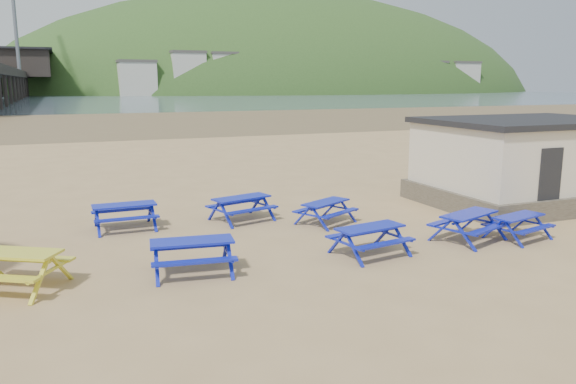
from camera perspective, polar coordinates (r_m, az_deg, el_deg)
name	(u,v)px	position (r m, az deg, el deg)	size (l,w,h in m)	color
ground	(273,237)	(16.47, -1.58, -4.63)	(400.00, 400.00, 0.00)	tan
wet_sand	(110,120)	(70.21, -17.65, 6.96)	(400.00, 400.00, 0.00)	brown
sea	(77,97)	(184.99, -20.63, 9.04)	(400.00, 400.00, 0.00)	#4B5E6C
picnic_table_blue_a	(125,217)	(17.99, -16.24, -2.42)	(1.90, 1.54, 0.79)	#1A28A2
picnic_table_blue_b	(242,209)	(18.40, -4.73, -1.71)	(2.22, 1.96, 0.79)	#1A28A2
picnic_table_blue_c	(326,212)	(18.02, 3.84, -2.08)	(2.16, 2.02, 0.72)	#1A28A2
picnic_table_blue_d	(193,257)	(13.55, -9.68, -6.48)	(2.12, 1.80, 0.81)	#1A28A2
picnic_table_blue_e	(468,227)	(16.86, 17.86, -3.38)	(2.32, 2.10, 0.80)	#1A28A2
picnic_table_blue_f	(518,227)	(17.53, 22.32, -3.32)	(1.92, 1.68, 0.70)	#1A28A2
picnic_table_yellow	(13,270)	(13.73, -26.14, -7.16)	(2.60, 2.46, 0.86)	gold
amenity_block	(527,161)	(22.73, 23.08, 2.90)	(7.40, 5.40, 3.15)	#665B4C
pier	(12,79)	(193.49, -26.23, 10.30)	(24.00, 220.00, 39.29)	black
headland_town	(281,113)	(262.93, -0.75, 7.99)	(264.00, 144.00, 108.00)	#2D4C1E
picnic_table_blue_g	(370,241)	(14.89, 8.31, -4.91)	(2.06, 1.77, 0.77)	#1A28A2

